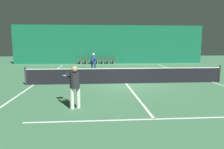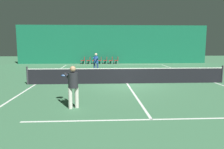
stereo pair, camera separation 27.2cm
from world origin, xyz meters
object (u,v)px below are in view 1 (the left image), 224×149
(tennis_net, at_px, (126,75))
(player_far, at_px, (94,61))
(courtside_chair_3, at_px, (97,60))
(courtside_chair_4, at_px, (102,60))
(courtside_chair_1, at_px, (86,60))
(player_near, at_px, (74,84))
(courtside_chair_0, at_px, (80,60))
(courtside_chair_2, at_px, (91,60))
(courtside_chair_5, at_px, (108,60))
(courtside_chair_6, at_px, (113,60))

(tennis_net, distance_m, player_far, 5.41)
(courtside_chair_3, height_order, courtside_chair_4, same)
(courtside_chair_3, xyz_separation_m, courtside_chair_4, (0.67, 0.00, 0.00))
(player_far, bearing_deg, courtside_chair_1, -168.86)
(player_near, distance_m, courtside_chair_3, 18.14)
(courtside_chair_3, bearing_deg, courtside_chair_0, -90.00)
(player_near, distance_m, courtside_chair_1, 18.11)
(tennis_net, bearing_deg, courtside_chair_0, 105.41)
(player_far, bearing_deg, tennis_net, 25.88)
(player_near, distance_m, courtside_chair_2, 18.11)
(player_far, distance_m, courtside_chair_0, 8.31)
(courtside_chair_2, height_order, courtside_chair_5, same)
(courtside_chair_0, xyz_separation_m, courtside_chair_5, (3.34, 0.00, 0.00))
(tennis_net, relative_size, courtside_chair_3, 14.29)
(tennis_net, distance_m, courtside_chair_4, 13.18)
(tennis_net, height_order, player_near, player_near)
(player_far, height_order, courtside_chair_5, player_far)
(courtside_chair_0, xyz_separation_m, courtside_chair_4, (2.67, 0.00, 0.00))
(tennis_net, distance_m, courtside_chair_3, 13.24)
(courtside_chair_1, bearing_deg, player_near, 0.95)
(courtside_chair_1, distance_m, courtside_chair_5, 2.67)
(courtside_chair_6, bearing_deg, courtside_chair_4, -90.00)
(player_far, distance_m, courtside_chair_5, 8.32)
(player_far, relative_size, courtside_chair_3, 1.95)
(courtside_chair_2, bearing_deg, courtside_chair_3, 90.00)
(tennis_net, distance_m, courtside_chair_6, 13.15)
(player_near, bearing_deg, tennis_net, -53.67)
(courtside_chair_1, bearing_deg, player_far, 6.84)
(courtside_chair_4, bearing_deg, courtside_chair_0, -90.00)
(courtside_chair_0, height_order, courtside_chair_1, same)
(courtside_chair_5, bearing_deg, tennis_net, 1.25)
(courtside_chair_3, bearing_deg, courtside_chair_1, -90.00)
(courtside_chair_3, relative_size, courtside_chair_4, 1.00)
(tennis_net, height_order, player_far, player_far)
(tennis_net, distance_m, courtside_chair_0, 13.63)
(courtside_chair_5, relative_size, courtside_chair_6, 1.00)
(player_near, xyz_separation_m, courtside_chair_5, (2.37, 18.10, -0.45))
(courtside_chair_6, bearing_deg, courtside_chair_5, -90.00)
(courtside_chair_0, distance_m, courtside_chair_4, 2.67)
(tennis_net, relative_size, courtside_chair_6, 14.29)
(player_near, xyz_separation_m, player_far, (0.67, 9.97, 0.02))
(courtside_chair_3, distance_m, courtside_chair_4, 0.67)
(player_near, bearing_deg, courtside_chair_4, -30.86)
(courtside_chair_1, bearing_deg, courtside_chair_5, 90.00)
(tennis_net, distance_m, courtside_chair_2, 13.34)
(player_far, height_order, courtside_chair_6, player_far)
(player_far, bearing_deg, courtside_chair_6, 168.11)
(courtside_chair_4, xyz_separation_m, courtside_chair_6, (1.33, 0.00, 0.00))
(player_far, distance_m, courtside_chair_4, 8.21)
(courtside_chair_0, height_order, courtside_chair_4, same)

